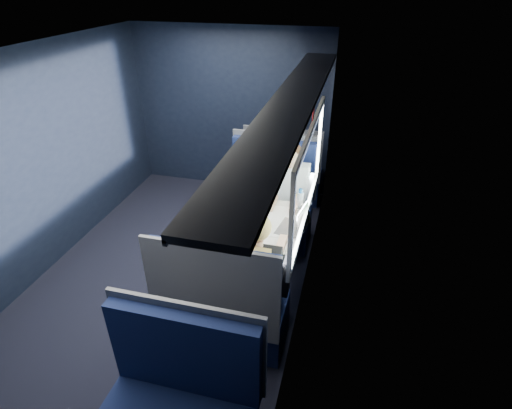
% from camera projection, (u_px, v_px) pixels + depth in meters
% --- Properties ---
extents(ground, '(2.80, 4.20, 0.01)m').
position_uv_depth(ground, '(179.00, 268.00, 4.49)').
color(ground, black).
extents(room_shell, '(3.00, 4.40, 2.40)m').
position_uv_depth(room_shell, '(165.00, 144.00, 3.74)').
color(room_shell, black).
rests_on(room_shell, ground).
extents(table, '(0.62, 1.00, 0.74)m').
position_uv_depth(table, '(269.00, 231.00, 3.93)').
color(table, '#54565E').
rests_on(table, ground).
extents(seat_bay_near, '(1.04, 0.62, 1.26)m').
position_uv_depth(seat_bay_near, '(269.00, 206.00, 4.82)').
color(seat_bay_near, '#0E173E').
rests_on(seat_bay_near, ground).
extents(seat_bay_far, '(1.04, 0.62, 1.26)m').
position_uv_depth(seat_bay_far, '(225.00, 309.00, 3.37)').
color(seat_bay_far, '#0E173E').
rests_on(seat_bay_far, ground).
extents(seat_row_front, '(1.04, 0.51, 1.16)m').
position_uv_depth(seat_row_front, '(284.00, 175.00, 5.60)').
color(seat_row_front, '#0E173E').
rests_on(seat_row_front, ground).
extents(man, '(0.53, 0.56, 1.32)m').
position_uv_depth(man, '(289.00, 194.00, 4.47)').
color(man, black).
rests_on(man, ground).
extents(woman, '(0.53, 0.56, 1.32)m').
position_uv_depth(woman, '(258.00, 273.00, 3.29)').
color(woman, black).
rests_on(woman, ground).
extents(papers, '(0.63, 0.86, 0.01)m').
position_uv_depth(papers, '(268.00, 227.00, 3.86)').
color(papers, white).
rests_on(papers, table).
extents(laptop, '(0.29, 0.35, 0.24)m').
position_uv_depth(laptop, '(297.00, 224.00, 3.79)').
color(laptop, silver).
rests_on(laptop, table).
extents(bottle_small, '(0.07, 0.07, 0.23)m').
position_uv_depth(bottle_small, '(300.00, 200.00, 4.11)').
color(bottle_small, silver).
rests_on(bottle_small, table).
extents(cup, '(0.07, 0.07, 0.09)m').
position_uv_depth(cup, '(305.00, 208.00, 4.08)').
color(cup, white).
rests_on(cup, table).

